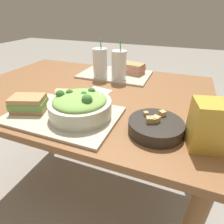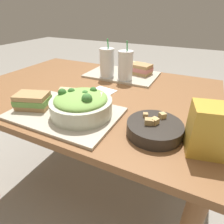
% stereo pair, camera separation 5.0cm
% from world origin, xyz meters
% --- Properties ---
extents(ground_plane, '(12.00, 12.00, 0.00)m').
position_xyz_m(ground_plane, '(0.00, 0.00, 0.00)').
color(ground_plane, gray).
extents(dining_table, '(1.31, 0.93, 0.78)m').
position_xyz_m(dining_table, '(0.00, 0.00, 0.67)').
color(dining_table, brown).
rests_on(dining_table, ground_plane).
extents(tray_near, '(0.44, 0.30, 0.01)m').
position_xyz_m(tray_near, '(0.05, -0.29, 0.78)').
color(tray_near, '#BCB29E').
rests_on(tray_near, dining_table).
extents(tray_far, '(0.44, 0.30, 0.01)m').
position_xyz_m(tray_far, '(0.06, 0.28, 0.78)').
color(tray_far, '#BCB29E').
rests_on(tray_far, dining_table).
extents(salad_bowl, '(0.24, 0.24, 0.11)m').
position_xyz_m(salad_bowl, '(0.12, -0.27, 0.83)').
color(salad_bowl, beige).
rests_on(salad_bowl, tray_near).
extents(soup_bowl, '(0.19, 0.19, 0.07)m').
position_xyz_m(soup_bowl, '(0.42, -0.26, 0.80)').
color(soup_bowl, '#2D2823').
rests_on(soup_bowl, dining_table).
extents(sandwich_near, '(0.16, 0.13, 0.06)m').
position_xyz_m(sandwich_near, '(-0.10, -0.32, 0.82)').
color(sandwich_near, tan).
rests_on(sandwich_near, tray_near).
extents(baguette_near, '(0.16, 0.10, 0.06)m').
position_xyz_m(baguette_near, '(0.03, -0.18, 0.82)').
color(baguette_near, '#DBBC84').
rests_on(baguette_near, tray_near).
extents(sandwich_far, '(0.15, 0.12, 0.06)m').
position_xyz_m(sandwich_far, '(0.17, 0.33, 0.82)').
color(sandwich_far, tan).
rests_on(sandwich_far, tray_far).
extents(baguette_far, '(0.12, 0.07, 0.06)m').
position_xyz_m(baguette_far, '(0.13, 0.40, 0.82)').
color(baguette_far, '#DBBC84').
rests_on(baguette_far, tray_far).
extents(drink_cup_dark, '(0.09, 0.09, 0.22)m').
position_xyz_m(drink_cup_dark, '(0.00, 0.19, 0.87)').
color(drink_cup_dark, silver).
rests_on(drink_cup_dark, tray_far).
extents(drink_cup_red, '(0.09, 0.09, 0.22)m').
position_xyz_m(drink_cup_red, '(0.12, 0.19, 0.87)').
color(drink_cup_red, silver).
rests_on(drink_cup_red, tray_far).
extents(chip_bag, '(0.14, 0.12, 0.16)m').
position_xyz_m(chip_bag, '(0.58, -0.28, 0.85)').
color(chip_bag, gold).
rests_on(chip_bag, dining_table).
extents(napkin_folded, '(0.13, 0.10, 0.00)m').
position_xyz_m(napkin_folded, '(0.08, -0.00, 0.78)').
color(napkin_folded, white).
rests_on(napkin_folded, dining_table).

